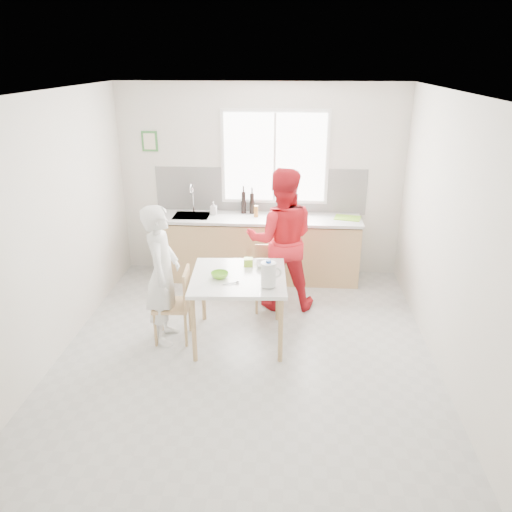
{
  "coord_description": "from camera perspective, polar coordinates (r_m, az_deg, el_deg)",
  "views": [
    {
      "loc": [
        0.44,
        -4.68,
        3.01
      ],
      "look_at": [
        0.09,
        0.2,
        1.04
      ],
      "focal_mm": 35.0,
      "sensor_mm": 36.0,
      "label": 1
    }
  ],
  "objects": [
    {
      "name": "ground",
      "position": [
        5.58,
        -1.06,
        -10.68
      ],
      "size": [
        4.5,
        4.5,
        0.0
      ],
      "primitive_type": "plane",
      "color": "#B7B7B2",
      "rests_on": "ground"
    },
    {
      "name": "room_shell",
      "position": [
        4.9,
        -1.19,
        5.76
      ],
      "size": [
        4.5,
        4.5,
        4.5
      ],
      "color": "silver",
      "rests_on": "ground"
    },
    {
      "name": "window",
      "position": [
        7.04,
        2.16,
        11.19
      ],
      "size": [
        1.5,
        0.06,
        1.3
      ],
      "color": "white",
      "rests_on": "room_shell"
    },
    {
      "name": "backsplash",
      "position": [
        7.16,
        0.49,
        7.5
      ],
      "size": [
        3.0,
        0.02,
        0.65
      ],
      "primitive_type": "cube",
      "color": "white",
      "rests_on": "room_shell"
    },
    {
      "name": "picture_frame",
      "position": [
        7.28,
        -12.07,
        12.7
      ],
      "size": [
        0.22,
        0.03,
        0.28
      ],
      "color": "#3B823B",
      "rests_on": "room_shell"
    },
    {
      "name": "kitchen_counter",
      "position": [
        7.14,
        0.29,
        0.64
      ],
      "size": [
        2.84,
        0.64,
        1.37
      ],
      "color": "tan",
      "rests_on": "ground"
    },
    {
      "name": "dining_table",
      "position": [
        5.46,
        -2.0,
        -3.05
      ],
      "size": [
        1.08,
        1.08,
        0.79
      ],
      "rotation": [
        0.0,
        0.0,
        0.06
      ],
      "color": "white",
      "rests_on": "ground"
    },
    {
      "name": "chair_left",
      "position": [
        5.63,
        -8.97,
        -5.16
      ],
      "size": [
        0.42,
        0.42,
        0.85
      ],
      "rotation": [
        0.0,
        0.0,
        -1.51
      ],
      "color": "tan",
      "rests_on": "ground"
    },
    {
      "name": "chair_far",
      "position": [
        6.3,
        1.54,
        -2.1
      ],
      "size": [
        0.39,
        0.39,
        0.81
      ],
      "rotation": [
        0.0,
        0.0,
        0.06
      ],
      "color": "tan",
      "rests_on": "ground"
    },
    {
      "name": "person_white",
      "position": [
        5.52,
        -10.63,
        -2.15
      ],
      "size": [
        0.41,
        0.6,
        1.58
      ],
      "primitive_type": "imported",
      "rotation": [
        0.0,
        0.0,
        1.63
      ],
      "color": "white",
      "rests_on": "ground"
    },
    {
      "name": "person_red",
      "position": [
        6.16,
        2.9,
        1.86
      ],
      "size": [
        0.91,
        0.73,
        1.79
      ],
      "primitive_type": "imported",
      "rotation": [
        0.0,
        0.0,
        3.2
      ],
      "color": "red",
      "rests_on": "ground"
    },
    {
      "name": "bowl_green",
      "position": [
        5.38,
        -4.16,
        -2.19
      ],
      "size": [
        0.2,
        0.2,
        0.06
      ],
      "primitive_type": "imported",
      "rotation": [
        0.0,
        0.0,
        0.06
      ],
      "color": "#7ACA2E",
      "rests_on": "dining_table"
    },
    {
      "name": "bowl_white",
      "position": [
        5.64,
        1.15,
        -0.99
      ],
      "size": [
        0.24,
        0.24,
        0.06
      ],
      "primitive_type": "imported",
      "rotation": [
        0.0,
        0.0,
        0.06
      ],
      "color": "silver",
      "rests_on": "dining_table"
    },
    {
      "name": "milk_jug",
      "position": [
        5.1,
        1.47,
        -2.04
      ],
      "size": [
        0.22,
        0.16,
        0.28
      ],
      "rotation": [
        0.0,
        0.0,
        0.06
      ],
      "color": "white",
      "rests_on": "dining_table"
    },
    {
      "name": "green_box",
      "position": [
        5.66,
        -0.88,
        -0.7
      ],
      "size": [
        0.11,
        0.11,
        0.09
      ],
      "primitive_type": "cube",
      "rotation": [
        0.0,
        0.0,
        0.06
      ],
      "color": "#9ACB2E",
      "rests_on": "dining_table"
    },
    {
      "name": "spoon",
      "position": [
        5.23,
        -2.99,
        -3.15
      ],
      "size": [
        0.15,
        0.07,
        0.01
      ],
      "primitive_type": "cylinder",
      "rotation": [
        0.0,
        1.57,
        0.41
      ],
      "color": "#A5A5AA",
      "rests_on": "dining_table"
    },
    {
      "name": "cutting_board",
      "position": [
        7.03,
        10.43,
        4.31
      ],
      "size": [
        0.4,
        0.32,
        0.01
      ],
      "primitive_type": "cube",
      "rotation": [
        0.0,
        0.0,
        -0.23
      ],
      "color": "#8DD731",
      "rests_on": "kitchen_counter"
    },
    {
      "name": "wine_bottle_a",
      "position": [
        7.1,
        -1.44,
        6.16
      ],
      "size": [
        0.07,
        0.07,
        0.32
      ],
      "primitive_type": "cylinder",
      "color": "black",
      "rests_on": "kitchen_counter"
    },
    {
      "name": "wine_bottle_b",
      "position": [
        7.09,
        -0.45,
        6.05
      ],
      "size": [
        0.07,
        0.07,
        0.3
      ],
      "primitive_type": "cylinder",
      "color": "black",
      "rests_on": "kitchen_counter"
    },
    {
      "name": "jar_amber",
      "position": [
        6.95,
        0.0,
        5.13
      ],
      "size": [
        0.06,
        0.06,
        0.16
      ],
      "primitive_type": "cylinder",
      "color": "#925B1F",
      "rests_on": "kitchen_counter"
    },
    {
      "name": "soap_bottle",
      "position": [
        7.09,
        -4.87,
        5.49
      ],
      "size": [
        0.09,
        0.09,
        0.19
      ],
      "primitive_type": "imported",
      "rotation": [
        0.0,
        0.0,
        -0.1
      ],
      "color": "#999999",
      "rests_on": "kitchen_counter"
    }
  ]
}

